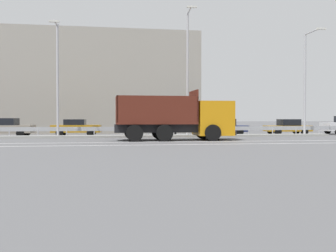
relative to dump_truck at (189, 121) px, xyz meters
name	(u,v)px	position (x,y,z in m)	size (l,w,h in m)	color
ground_plane	(168,139)	(-1.13, 1.91, -1.28)	(320.00, 320.00, 0.00)	#565659
lane_strip_0	(178,142)	(-1.08, -1.80, -1.28)	(48.02, 0.16, 0.01)	silver
lane_strip_1	(187,144)	(-1.08, -4.31, -1.28)	(48.02, 0.16, 0.01)	silver
median_island	(163,136)	(-1.13, 4.08, -1.19)	(26.41, 1.10, 0.18)	gray
median_guardrail	(161,129)	(-1.13, 5.32, -0.71)	(48.02, 0.09, 0.78)	#9EA0A5
dump_truck	(189,121)	(0.00, 0.00, 0.00)	(7.70, 2.74, 3.24)	orange
median_road_sign	(208,120)	(2.37, 4.08, -0.02)	(0.85, 0.16, 2.31)	white
street_lamp_1	(57,75)	(-8.84, 3.92, 3.27)	(0.70, 1.92, 8.22)	#ADADB2
street_lamp_2	(188,68)	(0.75, 4.04, 3.99)	(0.71, 2.45, 9.52)	#ADADB2
street_lamp_3	(306,78)	(10.37, 3.98, 3.38)	(0.70, 2.59, 8.29)	#ADADB2
parked_car_1	(7,127)	(-12.99, 6.86, -0.56)	(4.04, 2.10, 1.44)	gray
parked_car_2	(76,127)	(-7.77, 7.23, -0.59)	(3.94, 2.14, 1.35)	#B27A14
parked_car_3	(154,128)	(-1.47, 7.22, -0.63)	(4.53, 2.19, 1.24)	silver
parked_car_4	(223,127)	(4.34, 6.79, -0.59)	(4.18, 2.11, 1.39)	navy
parked_car_5	(288,127)	(10.29, 7.01, -0.60)	(3.91, 2.02, 1.36)	#B27A14
background_building_0	(89,86)	(-7.18, 17.31, 3.60)	(21.52, 12.11, 9.76)	gray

